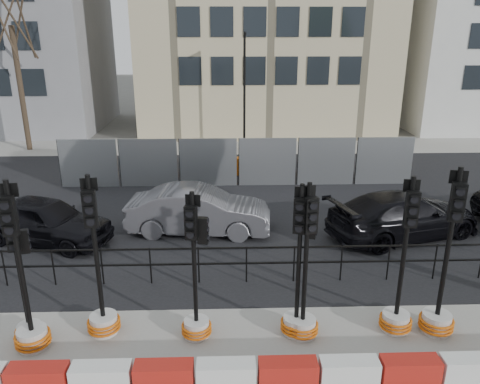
{
  "coord_description": "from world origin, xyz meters",
  "views": [
    {
      "loc": [
        -0.5,
        -9.27,
        6.09
      ],
      "look_at": [
        -0.11,
        3.0,
        1.82
      ],
      "focal_mm": 35.0,
      "sensor_mm": 36.0,
      "label": 1
    }
  ],
  "objects_px": {
    "traffic_signal_a": "(29,317)",
    "car_a": "(44,220)",
    "traffic_signal_h": "(440,301)",
    "car_c": "(404,215)",
    "traffic_signal_d": "(196,305)"
  },
  "relations": [
    {
      "from": "traffic_signal_a",
      "to": "car_a",
      "type": "height_order",
      "value": "traffic_signal_a"
    },
    {
      "from": "traffic_signal_h",
      "to": "car_c",
      "type": "relative_size",
      "value": 0.7
    },
    {
      "from": "traffic_signal_d",
      "to": "traffic_signal_h",
      "type": "xyz_separation_m",
      "value": [
        5.06,
        -0.01,
        -0.01
      ]
    },
    {
      "from": "traffic_signal_d",
      "to": "car_a",
      "type": "bearing_deg",
      "value": 146.95
    },
    {
      "from": "traffic_signal_d",
      "to": "traffic_signal_h",
      "type": "relative_size",
      "value": 0.88
    },
    {
      "from": "traffic_signal_h",
      "to": "car_c",
      "type": "xyz_separation_m",
      "value": [
        1.03,
        4.87,
        -0.05
      ]
    },
    {
      "from": "car_a",
      "to": "car_c",
      "type": "distance_m",
      "value": 10.9
    },
    {
      "from": "car_c",
      "to": "car_a",
      "type": "bearing_deg",
      "value": 72.35
    },
    {
      "from": "traffic_signal_d",
      "to": "car_c",
      "type": "relative_size",
      "value": 0.61
    },
    {
      "from": "traffic_signal_d",
      "to": "car_c",
      "type": "bearing_deg",
      "value": 50.51
    },
    {
      "from": "car_a",
      "to": "car_c",
      "type": "xyz_separation_m",
      "value": [
        10.9,
        0.05,
        0.01
      ]
    },
    {
      "from": "traffic_signal_a",
      "to": "car_c",
      "type": "distance_m",
      "value": 10.68
    },
    {
      "from": "car_c",
      "to": "traffic_signal_h",
      "type": "bearing_deg",
      "value": 150.12
    },
    {
      "from": "car_a",
      "to": "traffic_signal_a",
      "type": "bearing_deg",
      "value": -144.3
    },
    {
      "from": "traffic_signal_a",
      "to": "car_c",
      "type": "xyz_separation_m",
      "value": [
        9.37,
        5.13,
        -0.03
      ]
    }
  ]
}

